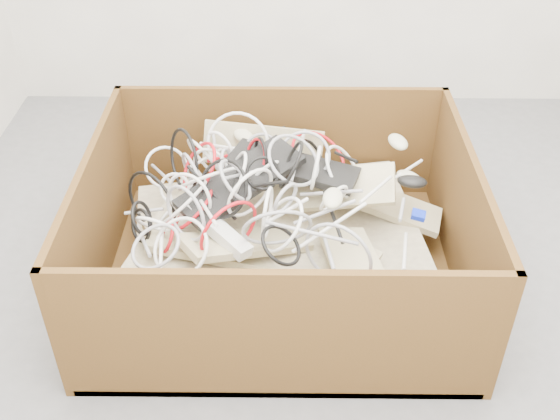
{
  "coord_description": "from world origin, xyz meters",
  "views": [
    {
      "loc": [
        -0.09,
        -1.78,
        1.7
      ],
      "look_at": [
        -0.11,
        0.08,
        0.3
      ],
      "focal_mm": 43.06,
      "sensor_mm": 36.0,
      "label": 1
    }
  ],
  "objects_px": {
    "cardboard_box": "(275,251)",
    "vga_plug": "(418,215)",
    "power_strip_left": "(212,193)",
    "power_strip_right": "(218,229)"
  },
  "relations": [
    {
      "from": "vga_plug",
      "to": "power_strip_right",
      "type": "bearing_deg",
      "value": -162.4
    },
    {
      "from": "power_strip_left",
      "to": "power_strip_right",
      "type": "xyz_separation_m",
      "value": [
        0.03,
        -0.19,
        -0.01
      ]
    },
    {
      "from": "cardboard_box",
      "to": "power_strip_right",
      "type": "distance_m",
      "value": 0.31
    },
    {
      "from": "cardboard_box",
      "to": "power_strip_left",
      "type": "bearing_deg",
      "value": 168.14
    },
    {
      "from": "vga_plug",
      "to": "cardboard_box",
      "type": "bearing_deg",
      "value": -177.66
    },
    {
      "from": "cardboard_box",
      "to": "power_strip_right",
      "type": "height_order",
      "value": "cardboard_box"
    },
    {
      "from": "cardboard_box",
      "to": "vga_plug",
      "type": "height_order",
      "value": "cardboard_box"
    },
    {
      "from": "power_strip_left",
      "to": "vga_plug",
      "type": "xyz_separation_m",
      "value": [
        0.69,
        -0.14,
        0.01
      ]
    },
    {
      "from": "power_strip_left",
      "to": "vga_plug",
      "type": "relative_size",
      "value": 6.1
    },
    {
      "from": "cardboard_box",
      "to": "vga_plug",
      "type": "xyz_separation_m",
      "value": [
        0.48,
        -0.09,
        0.24
      ]
    }
  ]
}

